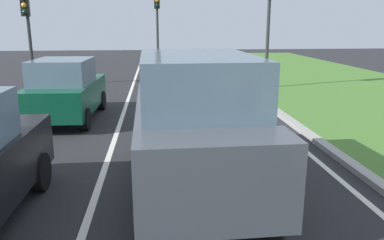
% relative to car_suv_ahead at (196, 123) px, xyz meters
% --- Properties ---
extents(ground_plane, '(60.00, 60.00, 0.00)m').
position_rel_car_suv_ahead_xyz_m(ground_plane, '(-0.96, 5.49, -1.17)').
color(ground_plane, '#262628').
extents(lane_line_center, '(0.12, 32.00, 0.01)m').
position_rel_car_suv_ahead_xyz_m(lane_line_center, '(-1.66, 5.49, -1.16)').
color(lane_line_center, silver).
rests_on(lane_line_center, ground).
extents(lane_line_right_edge, '(0.12, 32.00, 0.01)m').
position_rel_car_suv_ahead_xyz_m(lane_line_right_edge, '(2.64, 5.49, -1.16)').
color(lane_line_right_edge, silver).
rests_on(lane_line_right_edge, ground).
extents(curb_right, '(0.24, 48.00, 0.12)m').
position_rel_car_suv_ahead_xyz_m(curb_right, '(3.14, 5.49, -1.11)').
color(curb_right, '#9E9B93').
rests_on(curb_right, ground).
extents(car_suv_ahead, '(2.04, 4.53, 2.28)m').
position_rel_car_suv_ahead_xyz_m(car_suv_ahead, '(0.00, 0.00, 0.00)').
color(car_suv_ahead, '#474C51').
rests_on(car_suv_ahead, ground).
extents(car_hatchback_far, '(1.84, 3.76, 1.78)m').
position_rel_car_suv_ahead_xyz_m(car_hatchback_far, '(-3.21, 5.15, -0.28)').
color(car_hatchback_far, '#0C472D').
rests_on(car_hatchback_far, ground).
extents(traffic_light_near_right, '(0.32, 0.50, 4.75)m').
position_rel_car_suv_ahead_xyz_m(traffic_light_near_right, '(4.10, 9.77, 2.12)').
color(traffic_light_near_right, '#2D2D2D').
rests_on(traffic_light_near_right, ground).
extents(traffic_light_overhead_left, '(0.32, 0.50, 4.28)m').
position_rel_car_suv_ahead_xyz_m(traffic_light_overhead_left, '(-6.02, 11.35, 1.68)').
color(traffic_light_overhead_left, '#2D2D2D').
rests_on(traffic_light_overhead_left, ground).
extents(traffic_light_far_median, '(0.32, 0.50, 4.82)m').
position_rel_car_suv_ahead_xyz_m(traffic_light_far_median, '(-0.43, 16.96, 2.04)').
color(traffic_light_far_median, '#2D2D2D').
rests_on(traffic_light_far_median, ground).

